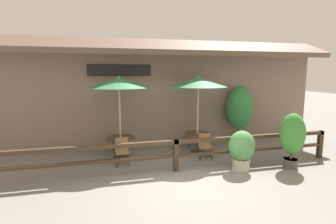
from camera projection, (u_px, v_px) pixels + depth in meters
name	position (u px, v px, depth m)	size (l,w,h in m)	color
ground_plane	(187.00, 186.00, 6.79)	(60.00, 60.00, 0.00)	gray
building_facade	(155.00, 92.00, 10.41)	(14.28, 1.49, 4.23)	gray
patio_railing	(176.00, 149.00, 7.70)	(10.40, 0.14, 0.95)	#3D2D1E
patio_umbrella_near	(119.00, 82.00, 8.70)	(2.07, 2.07, 2.80)	#B7B2A8
dining_table_near	(121.00, 141.00, 9.00)	(0.95, 0.95, 0.72)	#4C3826
chair_near_streetside	(122.00, 150.00, 8.31)	(0.43, 0.43, 0.85)	olive
chair_near_wallside	(119.00, 139.00, 9.71)	(0.45, 0.45, 0.85)	olive
patio_umbrella_middle	(198.00, 82.00, 9.29)	(2.07, 2.07, 2.80)	#B7B2A8
dining_table_middle	(197.00, 137.00, 9.58)	(0.95, 0.95, 0.72)	#4C3826
chair_middle_streetside	(205.00, 145.00, 8.91)	(0.51, 0.51, 0.85)	olive
chair_middle_wallside	(192.00, 135.00, 10.30)	(0.51, 0.51, 0.85)	olive
potted_plant_small_flowering	(242.00, 149.00, 7.82)	(0.79, 0.71, 1.20)	#B7AD99
potted_plant_corner_fern	(292.00, 136.00, 7.94)	(0.77, 0.69, 1.70)	#564C47
potted_plant_entrance_palm	(239.00, 108.00, 10.81)	(1.09, 0.98, 2.36)	#B7AD99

